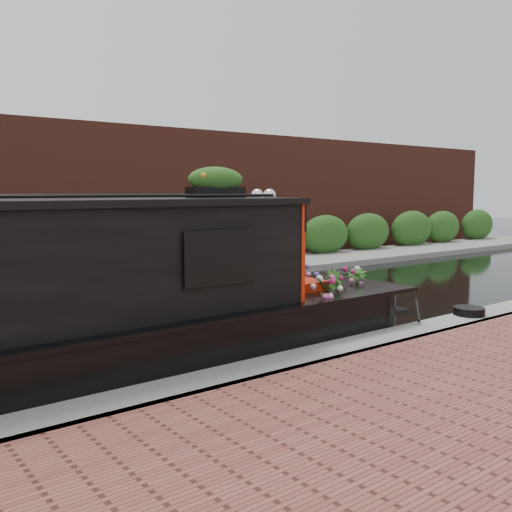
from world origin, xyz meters
TOP-DOWN VIEW (x-y plane):
  - ground at (0.00, 0.00)m, footprint 80.00×80.00m
  - near_bank_coping at (0.00, -3.30)m, footprint 40.00×0.60m
  - far_bank_path at (0.00, 4.20)m, footprint 40.00×2.40m
  - far_hedge at (0.00, 5.10)m, footprint 40.00×1.10m
  - far_brick_wall at (0.00, 7.20)m, footprint 40.00×1.00m
  - rope_fender at (2.92, -2.01)m, footprint 0.30×0.32m
  - coiled_mooring_rope at (3.84, -3.22)m, footprint 0.47×0.47m

SIDE VIEW (x-z plane):
  - ground at x=0.00m, z-range 0.00..0.00m
  - near_bank_coping at x=0.00m, z-range -0.25..0.25m
  - far_bank_path at x=0.00m, z-range -0.17..0.17m
  - far_hedge at x=0.00m, z-range -1.40..1.40m
  - far_brick_wall at x=0.00m, z-range -4.00..4.00m
  - rope_fender at x=2.92m, z-range 0.00..0.30m
  - coiled_mooring_rope at x=3.84m, z-range 0.25..0.37m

